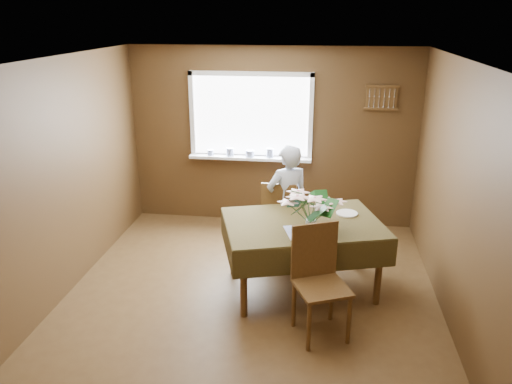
# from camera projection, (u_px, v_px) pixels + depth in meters

# --- Properties ---
(floor) EXTENTS (4.50, 4.50, 0.00)m
(floor) POSITION_uv_depth(u_px,v_px,m) (249.00, 302.00, 5.31)
(floor) COLOR #4D341A
(floor) RESTS_ON ground
(ceiling) EXTENTS (4.50, 4.50, 0.00)m
(ceiling) POSITION_uv_depth(u_px,v_px,m) (248.00, 61.00, 4.47)
(ceiling) COLOR white
(ceiling) RESTS_ON wall_back
(wall_back) EXTENTS (4.00, 0.00, 4.00)m
(wall_back) POSITION_uv_depth(u_px,v_px,m) (272.00, 138.00, 6.99)
(wall_back) COLOR brown
(wall_back) RESTS_ON floor
(wall_front) EXTENTS (4.00, 0.00, 4.00)m
(wall_front) POSITION_uv_depth(u_px,v_px,m) (189.00, 326.00, 2.79)
(wall_front) COLOR brown
(wall_front) RESTS_ON floor
(wall_left) EXTENTS (0.00, 4.50, 4.50)m
(wall_left) POSITION_uv_depth(u_px,v_px,m) (57.00, 183.00, 5.14)
(wall_left) COLOR brown
(wall_left) RESTS_ON floor
(wall_right) EXTENTS (0.00, 4.50, 4.50)m
(wall_right) POSITION_uv_depth(u_px,v_px,m) (461.00, 201.00, 4.64)
(wall_right) COLOR brown
(wall_right) RESTS_ON floor
(window_assembly) EXTENTS (1.72, 0.20, 1.22)m
(window_assembly) POSITION_uv_depth(u_px,v_px,m) (251.00, 131.00, 6.94)
(window_assembly) COLOR white
(window_assembly) RESTS_ON wall_back
(spoon_rack) EXTENTS (0.44, 0.05, 0.33)m
(spoon_rack) POSITION_uv_depth(u_px,v_px,m) (382.00, 98.00, 6.57)
(spoon_rack) COLOR brown
(spoon_rack) RESTS_ON wall_back
(dining_table) EXTENTS (1.91, 1.56, 0.81)m
(dining_table) POSITION_uv_depth(u_px,v_px,m) (303.00, 230.00, 5.35)
(dining_table) COLOR brown
(dining_table) RESTS_ON floor
(chair_far) EXTENTS (0.45, 0.45, 0.99)m
(chair_far) POSITION_uv_depth(u_px,v_px,m) (280.00, 216.00, 6.17)
(chair_far) COLOR brown
(chair_far) RESTS_ON floor
(chair_near) EXTENTS (0.60, 0.60, 1.07)m
(chair_near) POSITION_uv_depth(u_px,v_px,m) (318.00, 277.00, 4.67)
(chair_near) COLOR brown
(chair_near) RESTS_ON floor
(seated_woman) EXTENTS (0.63, 0.56, 1.45)m
(seated_woman) POSITION_uv_depth(u_px,v_px,m) (287.00, 203.00, 6.05)
(seated_woman) COLOR white
(seated_woman) RESTS_ON floor
(flower_bouquet) EXTENTS (0.55, 0.55, 0.47)m
(flower_bouquet) POSITION_uv_depth(u_px,v_px,m) (312.00, 204.00, 4.97)
(flower_bouquet) COLOR white
(flower_bouquet) RESTS_ON dining_table
(side_plate) EXTENTS (0.32, 0.32, 0.01)m
(side_plate) POSITION_uv_depth(u_px,v_px,m) (347.00, 213.00, 5.52)
(side_plate) COLOR white
(side_plate) RESTS_ON dining_table
(table_knife) EXTENTS (0.05, 0.24, 0.00)m
(table_knife) POSITION_uv_depth(u_px,v_px,m) (323.00, 231.00, 5.08)
(table_knife) COLOR silver
(table_knife) RESTS_ON dining_table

